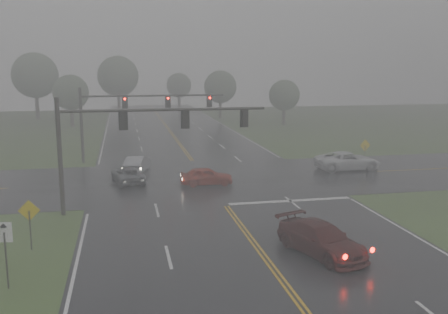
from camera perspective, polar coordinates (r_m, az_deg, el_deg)
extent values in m
plane|color=#33481E|center=(20.00, 8.86, -16.58)|extent=(180.00, 180.00, 0.00)
cube|color=black|center=(38.29, -1.56, -3.24)|extent=(18.00, 160.00, 0.02)
cube|color=black|center=(40.21, -2.06, -2.58)|extent=(120.00, 14.00, 0.02)
cube|color=#BDBDBD|center=(34.13, 7.58, -5.03)|extent=(8.50, 0.50, 0.01)
imported|color=#390B0A|center=(25.12, 10.99, -10.86)|extent=(3.69, 5.62, 1.51)
imported|color=#9E1D0E|center=(38.36, -2.01, -3.22)|extent=(4.10, 1.80, 1.37)
imported|color=gray|center=(43.65, -9.86, -1.69)|extent=(2.55, 4.51, 1.41)
imported|color=#505357|center=(39.78, -10.91, -2.91)|extent=(2.85, 4.74, 1.23)
imported|color=silver|center=(45.22, 13.91, -1.42)|extent=(5.76, 2.71, 1.59)
cylinder|color=black|center=(31.60, -18.24, -0.02)|extent=(0.28, 0.28, 7.19)
cylinder|color=black|center=(31.24, -18.53, 5.03)|extent=(0.18, 0.18, 0.80)
cylinder|color=black|center=(31.12, -6.78, 5.38)|extent=(12.72, 0.18, 0.18)
cube|color=black|center=(31.07, -11.45, 4.13)|extent=(0.34, 0.28, 1.05)
cube|color=black|center=(31.23, -11.45, 4.16)|extent=(0.55, 0.03, 1.25)
cube|color=black|center=(31.31, -4.43, 4.35)|extent=(0.34, 0.28, 1.05)
cube|color=black|center=(31.46, -4.47, 4.38)|extent=(0.55, 0.03, 1.25)
cube|color=black|center=(32.00, 2.39, 4.50)|extent=(0.34, 0.28, 1.05)
cube|color=black|center=(32.15, 2.32, 4.53)|extent=(0.55, 0.03, 1.25)
cylinder|color=black|center=(48.40, -15.97, 3.48)|extent=(0.27, 0.27, 7.06)
cylinder|color=black|center=(48.17, -16.13, 6.72)|extent=(0.18, 0.18, 0.78)
cylinder|color=black|center=(48.11, -8.05, 6.96)|extent=(13.49, 0.18, 0.18)
cube|color=black|center=(48.06, -11.26, 6.16)|extent=(0.33, 0.27, 1.03)
cube|color=black|center=(48.22, -11.26, 6.17)|extent=(0.54, 0.03, 1.22)
cylinder|color=#FF0C05|center=(47.88, -11.27, 6.53)|extent=(0.22, 0.06, 0.22)
cube|color=black|center=(48.25, -6.42, 6.31)|extent=(0.33, 0.27, 1.03)
cube|color=black|center=(48.41, -6.44, 6.32)|extent=(0.54, 0.03, 1.22)
cylinder|color=#FF0C05|center=(48.08, -6.41, 6.68)|extent=(0.22, 0.06, 0.22)
cube|color=black|center=(48.78, -1.65, 6.41)|extent=(0.33, 0.27, 1.03)
cube|color=black|center=(48.93, -1.68, 6.42)|extent=(0.54, 0.03, 1.22)
cylinder|color=#FF0C05|center=(48.61, -1.62, 6.78)|extent=(0.22, 0.06, 0.22)
cylinder|color=black|center=(26.68, -21.25, -7.82)|extent=(0.07, 0.07, 2.02)
cube|color=gold|center=(26.42, -21.39, -5.71)|extent=(1.06, 0.12, 1.06)
cylinder|color=black|center=(22.54, -23.62, -10.82)|extent=(0.07, 0.07, 2.41)
cube|color=silver|center=(22.18, -23.83, -7.88)|extent=(0.63, 0.14, 0.84)
cube|color=black|center=(22.21, -23.81, -7.85)|extent=(0.11, 0.04, 0.47)
cylinder|color=black|center=(45.95, 15.78, 0.00)|extent=(0.07, 0.07, 2.09)
cube|color=gold|center=(45.81, 15.83, 1.29)|extent=(1.08, 0.24, 1.10)
cylinder|color=#312820|center=(78.40, -16.97, 4.43)|extent=(0.54, 0.54, 2.97)
sphere|color=#364830|center=(78.14, -17.11, 7.08)|extent=(5.27, 5.27, 5.27)
cylinder|color=#312820|center=(86.80, -0.43, 5.48)|extent=(0.51, 0.51, 3.15)
sphere|color=#364830|center=(86.55, -0.43, 8.03)|extent=(5.61, 5.61, 5.61)
cylinder|color=#312820|center=(93.71, -11.90, 5.93)|extent=(0.60, 0.60, 4.15)
sphere|color=#364830|center=(93.47, -12.02, 9.03)|extent=(7.37, 7.37, 7.37)
cylinder|color=#312820|center=(77.65, 6.85, 4.64)|extent=(0.51, 0.51, 2.66)
sphere|color=#364830|center=(77.39, 6.90, 7.04)|extent=(4.73, 4.73, 4.73)
cylinder|color=#312820|center=(91.05, -20.56, 5.42)|extent=(0.61, 0.61, 4.31)
sphere|color=#364830|center=(90.80, -20.78, 8.73)|extent=(7.66, 7.66, 7.66)
cylinder|color=#312820|center=(105.08, -5.15, 6.23)|extent=(0.58, 0.58, 2.90)
sphere|color=#364830|center=(104.88, -5.18, 8.16)|extent=(5.16, 5.16, 5.16)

